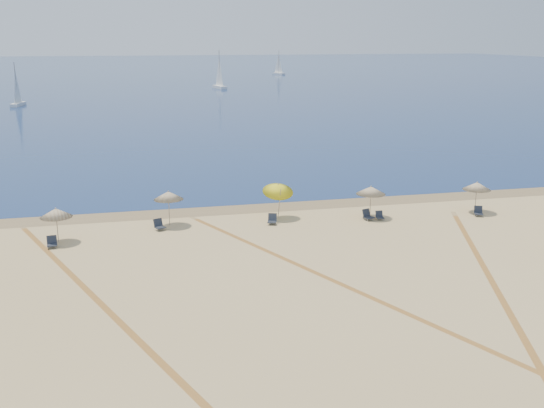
{
  "coord_description": "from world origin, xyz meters",
  "views": [
    {
      "loc": [
        -9.27,
        -20.51,
        12.38
      ],
      "look_at": [
        0.0,
        20.0,
        1.3
      ],
      "focal_mm": 41.53,
      "sensor_mm": 36.0,
      "label": 1
    }
  ],
  "objects": [
    {
      "name": "ground",
      "position": [
        0.0,
        0.0,
        0.0
      ],
      "size": [
        160.0,
        160.0,
        0.0
      ],
      "primitive_type": "plane",
      "color": "tan",
      "rests_on": "ground"
    },
    {
      "name": "ocean",
      "position": [
        0.0,
        225.0,
        0.01
      ],
      "size": [
        500.0,
        500.0,
        0.0
      ],
      "primitive_type": "plane",
      "color": "#0C2151",
      "rests_on": "ground"
    },
    {
      "name": "wet_sand",
      "position": [
        0.0,
        24.0,
        0.0
      ],
      "size": [
        500.0,
        500.0,
        0.0
      ],
      "primitive_type": "plane",
      "color": "olive",
      "rests_on": "ground"
    },
    {
      "name": "umbrella_1",
      "position": [
        -13.94,
        18.74,
        1.89
      ],
      "size": [
        1.97,
        1.97,
        2.23
      ],
      "color": "gray",
      "rests_on": "ground"
    },
    {
      "name": "umbrella_2",
      "position": [
        -6.93,
        20.88,
        2.08
      ],
      "size": [
        2.0,
        2.0,
        2.42
      ],
      "color": "gray",
      "rests_on": "ground"
    },
    {
      "name": "umbrella_3",
      "position": [
        0.64,
        20.88,
        2.16
      ],
      "size": [
        2.15,
        2.21,
        2.81
      ],
      "color": "gray",
      "rests_on": "ground"
    },
    {
      "name": "umbrella_4",
      "position": [
        7.04,
        19.65,
        1.97
      ],
      "size": [
        2.07,
        2.07,
        2.31
      ],
      "color": "gray",
      "rests_on": "ground"
    },
    {
      "name": "umbrella_5",
      "position": [
        15.02,
        19.24,
        1.95
      ],
      "size": [
        2.0,
        2.0,
        2.29
      ],
      "color": "gray",
      "rests_on": "ground"
    },
    {
      "name": "chair_1",
      "position": [
        -14.22,
        17.78,
        0.31
      ],
      "size": [
        0.65,
        0.74,
        0.7
      ],
      "rotation": [
        0.0,
        0.0,
        0.1
      ],
      "color": "black",
      "rests_on": "ground"
    },
    {
      "name": "chair_2",
      "position": [
        -7.68,
        19.96,
        0.32
      ],
      "size": [
        0.83,
        0.88,
        0.73
      ],
      "rotation": [
        0.0,
        0.0,
        0.4
      ],
      "color": "black",
      "rests_on": "ground"
    },
    {
      "name": "chair_3",
      "position": [
        -0.08,
        19.59,
        0.31
      ],
      "size": [
        0.77,
        0.84,
        0.71
      ],
      "rotation": [
        0.0,
        0.0,
        -0.33
      ],
      "color": "black",
      "rests_on": "ground"
    },
    {
      "name": "chair_4",
      "position": [
        6.66,
        19.11,
        0.33
      ],
      "size": [
        0.83,
        0.89,
        0.74
      ],
      "rotation": [
        0.0,
        0.0,
        0.38
      ],
      "color": "black",
      "rests_on": "ground"
    },
    {
      "name": "chair_5",
      "position": [
        7.49,
        18.97,
        0.27
      ],
      "size": [
        0.53,
        0.61,
        0.6
      ],
      "rotation": [
        0.0,
        0.0,
        -0.06
      ],
      "color": "black",
      "rests_on": "ground"
    },
    {
      "name": "chair_6",
      "position": [
        14.74,
        18.29,
        0.3
      ],
      "size": [
        0.77,
        0.83,
        0.69
      ],
      "rotation": [
        0.0,
        0.0,
        -0.35
      ],
      "color": "black",
      "rests_on": "ground"
    },
    {
      "name": "sailboat_0",
      "position": [
        41.28,
        190.36,
        2.44
      ],
      "size": [
        3.47,
        5.5,
        8.06
      ],
      "rotation": [
        0.0,
        0.0,
        0.42
      ],
      "color": "white",
      "rests_on": "ocean"
    },
    {
      "name": "sailboat_1",
      "position": [
        -28.94,
        103.86,
        2.39
      ],
      "size": [
        2.2,
        5.45,
        7.89
      ],
      "rotation": [
        0.0,
        0.0,
        -0.16
      ],
      "color": "white",
      "rests_on": "ocean"
    },
    {
      "name": "sailboat_2",
      "position": [
        13.23,
        135.86,
        2.8
      ],
      "size": [
        2.91,
        6.41,
        9.25
      ],
      "rotation": [
        0.0,
        0.0,
        0.22
      ],
      "color": "white",
      "rests_on": "ocean"
    },
    {
      "name": "tire_tracks",
      "position": [
        -0.89,
        8.45,
        0.0
      ],
      "size": [
        56.57,
        41.01,
        0.0
      ],
      "color": "tan",
      "rests_on": "ground"
    }
  ]
}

